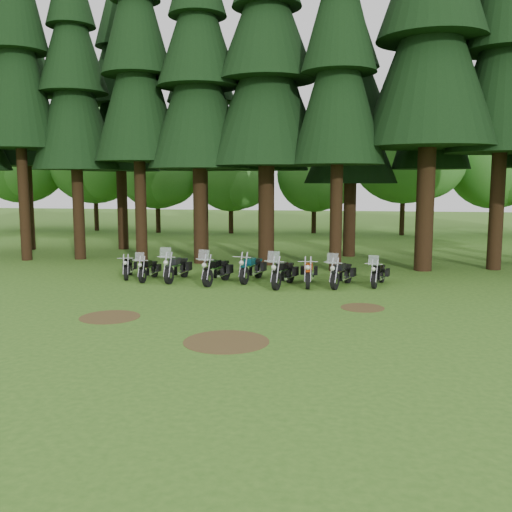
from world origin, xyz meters
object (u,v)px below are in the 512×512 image
object	(u,v)px
motorcycle_4	(252,269)
motorcycle_5	(283,274)
motorcycle_0	(128,268)
motorcycle_6	(309,273)
motorcycle_7	(341,274)
motorcycle_1	(149,270)
motorcycle_2	(177,268)
motorcycle_8	(378,274)
motorcycle_3	(217,271)

from	to	relation	value
motorcycle_4	motorcycle_5	xyz separation A→B (m)	(1.40, -0.98, 0.01)
motorcycle_0	motorcycle_4	world-z (taller)	motorcycle_4
motorcycle_0	motorcycle_6	size ratio (longest dim) A/B	0.86
motorcycle_5	motorcycle_7	distance (m)	2.24
motorcycle_6	motorcycle_7	size ratio (longest dim) A/B	1.02
motorcycle_0	motorcycle_1	xyz separation A→B (m)	(1.05, -0.44, 0.01)
motorcycle_6	motorcycle_7	world-z (taller)	motorcycle_7
motorcycle_0	motorcycle_6	world-z (taller)	motorcycle_6
motorcycle_2	motorcycle_8	world-z (taller)	motorcycle_2
motorcycle_2	motorcycle_7	xyz separation A→B (m)	(6.65, -0.21, -0.03)
motorcycle_7	motorcycle_5	bearing A→B (deg)	-152.54
motorcycle_1	motorcycle_4	size ratio (longest dim) A/B	0.86
motorcycle_3	motorcycle_8	world-z (taller)	motorcycle_3
motorcycle_0	motorcycle_2	distance (m)	2.27
motorcycle_4	motorcycle_5	world-z (taller)	motorcycle_5
motorcycle_0	motorcycle_6	distance (m)	7.64
motorcycle_2	motorcycle_6	size ratio (longest dim) A/B	1.05
motorcycle_6	motorcycle_8	world-z (taller)	motorcycle_8
motorcycle_0	motorcycle_2	world-z (taller)	motorcycle_2
motorcycle_5	motorcycle_8	bearing A→B (deg)	24.66
motorcycle_0	motorcycle_5	xyz separation A→B (m)	(6.67, -0.96, 0.09)
motorcycle_0	motorcycle_5	bearing A→B (deg)	-23.16
motorcycle_3	motorcycle_5	size ratio (longest dim) A/B	0.99
motorcycle_3	motorcycle_7	xyz separation A→B (m)	(4.89, 0.17, -0.02)
motorcycle_0	motorcycle_1	size ratio (longest dim) A/B	0.97
motorcycle_0	motorcycle_6	xyz separation A→B (m)	(7.62, -0.56, 0.06)
motorcycle_6	motorcycle_7	distance (m)	1.27
motorcycle_3	motorcycle_6	distance (m)	3.63
motorcycle_0	motorcycle_3	distance (m)	4.06
motorcycle_1	motorcycle_0	bearing A→B (deg)	157.76
motorcycle_7	motorcycle_2	bearing A→B (deg)	-163.81
motorcycle_2	motorcycle_6	xyz separation A→B (m)	(5.38, -0.18, -0.03)
motorcycle_0	motorcycle_1	bearing A→B (deg)	-37.88
motorcycle_7	motorcycle_8	size ratio (longest dim) A/B	1.08
motorcycle_0	motorcycle_2	size ratio (longest dim) A/B	0.82
motorcycle_8	motorcycle_1	bearing A→B (deg)	-163.89
motorcycle_7	motorcycle_4	bearing A→B (deg)	-171.57
motorcycle_4	motorcycle_2	bearing A→B (deg)	-161.54
motorcycle_6	motorcycle_1	bearing A→B (deg)	176.85
motorcycle_2	motorcycle_8	distance (m)	8.07
motorcycle_2	motorcycle_3	bearing A→B (deg)	-7.14
motorcycle_0	motorcycle_1	distance (m)	1.14
motorcycle_4	motorcycle_6	world-z (taller)	motorcycle_4
motorcycle_1	motorcycle_3	distance (m)	2.96
motorcycle_2	motorcycle_5	distance (m)	4.48
motorcycle_0	motorcycle_7	size ratio (longest dim) A/B	0.88
motorcycle_0	motorcycle_8	world-z (taller)	motorcycle_8
motorcycle_3	motorcycle_6	bearing A→B (deg)	15.46
motorcycle_2	motorcycle_1	bearing A→B (deg)	-172.06
motorcycle_0	motorcycle_7	bearing A→B (deg)	-18.77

